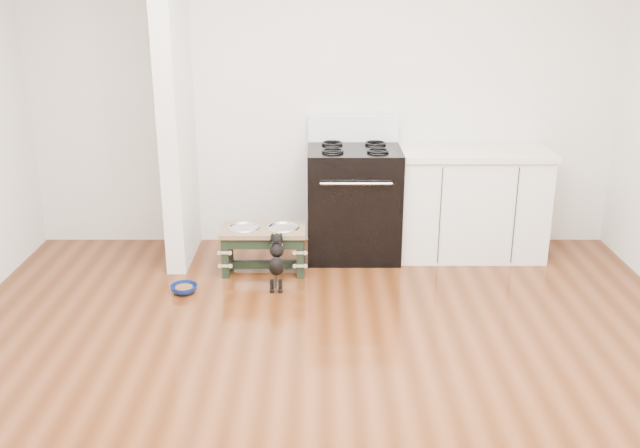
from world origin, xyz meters
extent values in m
plane|color=#47210C|center=(0.00, 0.00, 0.00)|extent=(5.00, 5.00, 0.00)
plane|color=silver|center=(0.00, 2.50, 1.35)|extent=(5.00, 0.00, 5.00)
cube|color=silver|center=(-1.18, 2.10, 1.35)|extent=(0.15, 0.80, 2.70)
cube|color=black|center=(0.25, 2.15, 0.46)|extent=(0.76, 0.65, 0.92)
cube|color=black|center=(0.25, 1.84, 0.40)|extent=(0.58, 0.02, 0.50)
cylinder|color=silver|center=(0.25, 1.80, 0.72)|extent=(0.56, 0.02, 0.02)
cube|color=white|center=(0.25, 2.43, 1.03)|extent=(0.76, 0.08, 0.22)
torus|color=black|center=(0.07, 2.01, 0.93)|extent=(0.18, 0.18, 0.02)
torus|color=black|center=(0.43, 2.01, 0.93)|extent=(0.18, 0.18, 0.02)
torus|color=black|center=(0.07, 2.29, 0.93)|extent=(0.18, 0.18, 0.02)
torus|color=black|center=(0.43, 2.29, 0.93)|extent=(0.18, 0.18, 0.02)
cube|color=white|center=(1.23, 2.18, 0.43)|extent=(1.20, 0.60, 0.86)
cube|color=beige|center=(1.23, 2.18, 0.89)|extent=(1.24, 0.64, 0.05)
cube|color=black|center=(1.23, 1.92, 0.05)|extent=(1.20, 0.06, 0.10)
cube|color=black|center=(-0.77, 1.77, 0.16)|extent=(0.05, 0.32, 0.33)
cube|color=black|center=(-0.19, 1.77, 0.16)|extent=(0.05, 0.32, 0.33)
cube|color=black|center=(-0.48, 1.62, 0.29)|extent=(0.53, 0.03, 0.08)
cube|color=black|center=(-0.48, 1.77, 0.05)|extent=(0.53, 0.05, 0.05)
cube|color=brown|center=(-0.48, 1.77, 0.35)|extent=(0.67, 0.36, 0.04)
cylinder|color=silver|center=(-0.63, 1.77, 0.35)|extent=(0.23, 0.23, 0.04)
cylinder|color=silver|center=(-0.32, 1.77, 0.35)|extent=(0.23, 0.23, 0.04)
torus|color=silver|center=(-0.63, 1.77, 0.37)|extent=(0.26, 0.26, 0.02)
torus|color=silver|center=(-0.32, 1.77, 0.37)|extent=(0.26, 0.26, 0.02)
cylinder|color=black|center=(-0.39, 1.36, 0.05)|extent=(0.03, 0.03, 0.10)
cylinder|color=black|center=(-0.33, 1.36, 0.05)|extent=(0.03, 0.03, 0.10)
sphere|color=black|center=(-0.39, 1.35, 0.01)|extent=(0.04, 0.04, 0.04)
sphere|color=black|center=(-0.33, 1.35, 0.01)|extent=(0.04, 0.04, 0.04)
ellipsoid|color=black|center=(-0.36, 1.42, 0.18)|extent=(0.12, 0.27, 0.24)
sphere|color=black|center=(-0.36, 1.51, 0.28)|extent=(0.11, 0.11, 0.11)
sphere|color=black|center=(-0.36, 1.54, 0.35)|extent=(0.10, 0.10, 0.10)
sphere|color=black|center=(-0.39, 1.60, 0.35)|extent=(0.03, 0.03, 0.03)
sphere|color=black|center=(-0.33, 1.60, 0.35)|extent=(0.03, 0.03, 0.03)
cylinder|color=black|center=(-0.36, 1.32, 0.11)|extent=(0.02, 0.08, 0.09)
torus|color=#D23D6E|center=(-0.36, 1.53, 0.32)|extent=(0.09, 0.06, 0.08)
imported|color=#0C1D55|center=(-1.05, 1.35, 0.03)|extent=(0.20, 0.20, 0.06)
cylinder|color=#563218|center=(-1.05, 1.35, 0.04)|extent=(0.13, 0.13, 0.03)
camera|label=1|loc=(-0.03, -3.53, 2.22)|focal=40.00mm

